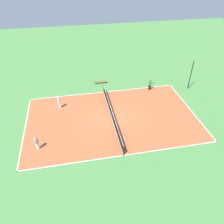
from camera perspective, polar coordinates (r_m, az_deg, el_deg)
ground_plane at (r=25.74m, az=0.00°, el=-1.60°), size 80.00×80.00×0.00m
court_surface at (r=25.73m, az=0.00°, el=-1.59°), size 11.97×19.84×0.02m
tennis_net at (r=25.39m, az=0.00°, el=-0.59°), size 11.77×0.10×1.08m
bench at (r=32.45m, az=-3.08°, el=8.02°), size 0.36×1.85×0.45m
player_baseline_gray at (r=22.67m, az=-19.08°, el=-7.43°), size 0.50×0.50×1.59m
player_far_green at (r=31.03m, az=9.88°, el=7.25°), size 0.97×0.75×1.63m
player_far_white at (r=27.60m, az=-13.70°, el=2.76°), size 0.38×0.38×1.72m
tennis_ball_near_net at (r=22.69m, az=7.73°, el=-8.24°), size 0.07×0.07×0.07m
tennis_ball_far_baseline at (r=29.44m, az=-18.60°, el=1.89°), size 0.07×0.07×0.07m
tennis_ball_right_alley at (r=26.29m, az=6.01°, el=-0.75°), size 0.07×0.07×0.07m
tennis_ball_midcourt at (r=28.60m, az=-20.17°, el=0.37°), size 0.07×0.07×0.07m
fence_post_back_left at (r=32.21m, az=19.84°, el=9.00°), size 0.12×0.12×4.19m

